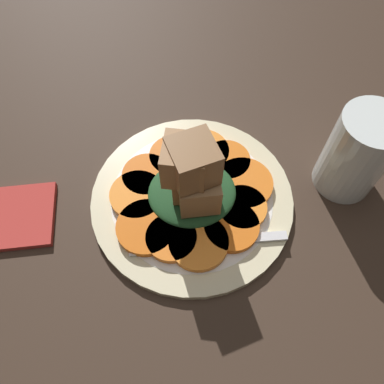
% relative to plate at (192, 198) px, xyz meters
% --- Properties ---
extents(table_slab, '(1.20, 1.20, 0.02)m').
position_rel_plate_xyz_m(table_slab, '(0.00, 0.00, -0.02)').
color(table_slab, '#38281E').
rests_on(table_slab, ground).
extents(plate, '(0.25, 0.25, 0.01)m').
position_rel_plate_xyz_m(plate, '(0.00, 0.00, 0.00)').
color(plate, beige).
rests_on(plate, table_slab).
extents(carrot_slice_0, '(0.06, 0.06, 0.01)m').
position_rel_plate_xyz_m(carrot_slice_0, '(-0.05, 0.03, 0.01)').
color(carrot_slice_0, orange).
rests_on(carrot_slice_0, plate).
extents(carrot_slice_1, '(0.07, 0.07, 0.01)m').
position_rel_plate_xyz_m(carrot_slice_1, '(-0.07, 0.01, 0.01)').
color(carrot_slice_1, orange).
rests_on(carrot_slice_1, plate).
extents(carrot_slice_2, '(0.07, 0.07, 0.01)m').
position_rel_plate_xyz_m(carrot_slice_2, '(-0.06, -0.04, 0.01)').
color(carrot_slice_2, '#D66114').
rests_on(carrot_slice_2, plate).
extents(carrot_slice_3, '(0.06, 0.06, 0.01)m').
position_rel_plate_xyz_m(carrot_slice_3, '(-0.03, -0.06, 0.01)').
color(carrot_slice_3, orange).
rests_on(carrot_slice_3, plate).
extents(carrot_slice_4, '(0.07, 0.07, 0.01)m').
position_rel_plate_xyz_m(carrot_slice_4, '(0.00, -0.06, 0.01)').
color(carrot_slice_4, orange).
rests_on(carrot_slice_4, plate).
extents(carrot_slice_5, '(0.07, 0.07, 0.01)m').
position_rel_plate_xyz_m(carrot_slice_5, '(0.04, -0.05, 0.01)').
color(carrot_slice_5, '#D76215').
rests_on(carrot_slice_5, plate).
extents(carrot_slice_6, '(0.06, 0.06, 0.01)m').
position_rel_plate_xyz_m(carrot_slice_6, '(0.06, -0.03, 0.01)').
color(carrot_slice_6, orange).
rests_on(carrot_slice_6, plate).
extents(carrot_slice_7, '(0.08, 0.08, 0.01)m').
position_rel_plate_xyz_m(carrot_slice_7, '(0.07, 0.01, 0.01)').
color(carrot_slice_7, orange).
rests_on(carrot_slice_7, plate).
extents(carrot_slice_8, '(0.06, 0.06, 0.01)m').
position_rel_plate_xyz_m(carrot_slice_8, '(0.05, 0.05, 0.01)').
color(carrot_slice_8, orange).
rests_on(carrot_slice_8, plate).
extents(carrot_slice_9, '(0.07, 0.07, 0.01)m').
position_rel_plate_xyz_m(carrot_slice_9, '(0.02, 0.06, 0.01)').
color(carrot_slice_9, orange).
rests_on(carrot_slice_9, plate).
extents(carrot_slice_10, '(0.06, 0.06, 0.01)m').
position_rel_plate_xyz_m(carrot_slice_10, '(-0.02, 0.06, 0.01)').
color(carrot_slice_10, orange).
rests_on(carrot_slice_10, plate).
extents(center_pile, '(0.11, 0.10, 0.11)m').
position_rel_plate_xyz_m(center_pile, '(0.00, -0.00, 0.05)').
color(center_pile, '#1E4723').
rests_on(center_pile, plate).
extents(fork, '(0.19, 0.03, 0.00)m').
position_rel_plate_xyz_m(fork, '(0.01, -0.06, 0.01)').
color(fork, silver).
rests_on(fork, plate).
extents(water_glass, '(0.08, 0.08, 0.12)m').
position_rel_plate_xyz_m(water_glass, '(0.20, 0.01, 0.05)').
color(water_glass, silver).
rests_on(water_glass, table_slab).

